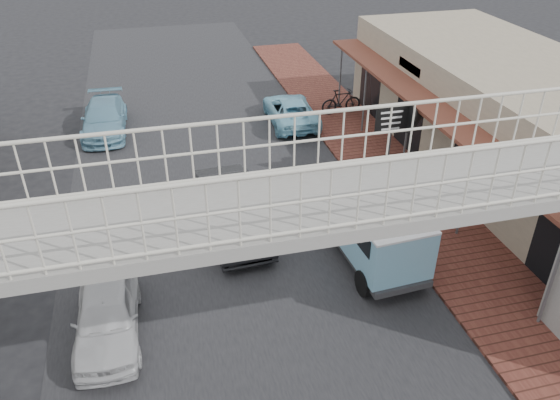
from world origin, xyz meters
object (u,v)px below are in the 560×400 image
angkot_far (104,118)px  arrow_sign (413,118)px  angkot_curb (291,110)px  motorcycle_far (341,101)px  street_clock (423,173)px  angkot_van (373,223)px  white_hatchback (107,314)px  motorcycle_near (385,176)px  dark_sedan (232,209)px

angkot_far → arrow_sign: bearing=-32.8°
angkot_curb → motorcycle_far: 2.50m
angkot_curb → arrow_sign: 7.18m
angkot_curb → street_clock: 10.30m
street_clock → arrow_sign: arrow_sign is taller
arrow_sign → angkot_van: bearing=-127.2°
white_hatchback → street_clock: 9.15m
motorcycle_near → arrow_sign: (0.93, 0.30, 1.97)m
angkot_curb → motorcycle_near: size_ratio=2.17×
angkot_far → street_clock: size_ratio=1.49×
dark_sedan → motorcycle_near: 5.74m
angkot_far → motorcycle_far: angkot_far is taller
angkot_van → arrow_sign: (2.95, 3.90, 1.31)m
motorcycle_near → street_clock: (-0.53, -3.35, 1.93)m
angkot_curb → angkot_far: 8.11m
motorcycle_near → street_clock: size_ratio=0.66×
angkot_curb → angkot_far: size_ratio=0.96×
arrow_sign → angkot_curb: bearing=111.7°
street_clock → motorcycle_near: bearing=62.6°
angkot_curb → dark_sedan: bearing=64.9°
white_hatchback → motorcycle_near: size_ratio=1.93×
motorcycle_far → arrow_sign: bearing=177.9°
angkot_curb → angkot_far: bearing=-5.1°
dark_sedan → motorcycle_far: bearing=48.3°
motorcycle_far → street_clock: bearing=169.7°
angkot_far → arrow_sign: size_ratio=1.43×
motorcycle_near → angkot_curb: bearing=5.3°
dark_sedan → arrow_sign: 6.95m
angkot_curb → angkot_van: bearing=89.8°
dark_sedan → arrow_sign: bearing=9.2°
angkot_far → angkot_van: size_ratio=1.04×
angkot_curb → street_clock: size_ratio=1.43×
angkot_curb → street_clock: street_clock is taller
white_hatchback → street_clock: size_ratio=1.28×
angkot_van → arrow_sign: arrow_sign is taller
white_hatchback → motorcycle_near: 10.53m
motorcycle_far → angkot_curb: bearing=93.3°
angkot_far → motorcycle_near: angkot_far is taller
dark_sedan → angkot_far: 9.70m
white_hatchback → dark_sedan: dark_sedan is taller
arrow_sign → motorcycle_far: bearing=90.5°
angkot_curb → motorcycle_near: (1.63, -6.70, 0.02)m
motorcycle_near → street_clock: 3.90m
angkot_curb → street_clock: (1.10, -10.05, 1.96)m
white_hatchback → motorcycle_far: (10.22, 11.78, 0.03)m
angkot_van → motorcycle_far: bearing=71.0°
angkot_van → street_clock: bearing=5.6°
white_hatchback → dark_sedan: 5.25m
arrow_sign → white_hatchback: bearing=-153.6°
white_hatchback → street_clock: (8.83, 1.46, 1.90)m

